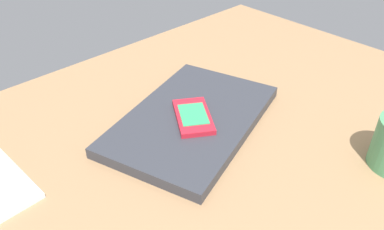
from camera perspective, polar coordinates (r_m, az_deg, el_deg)
desk_surface at (r=70.25cm, az=-0.09°, el=-4.60°), size 120.00×80.00×3.00cm
laptop_closed at (r=72.51cm, az=0.00°, el=-0.63°), size 38.97×30.97×2.06cm
cell_phone_on_laptop at (r=70.59cm, az=0.17°, el=-0.20°), size 11.09×12.51×1.11cm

